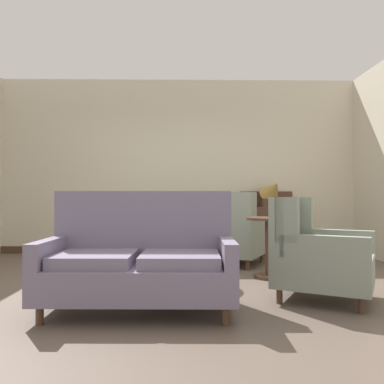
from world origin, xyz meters
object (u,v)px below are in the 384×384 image
(sideboard, at_px, (268,227))
(gramophone, at_px, (272,191))
(settee, at_px, (140,262))
(side_table, at_px, (268,241))
(armchair_beside_settee, at_px, (232,234))
(porcelain_vase, at_px, (174,229))
(coffee_table, at_px, (178,249))
(armchair_far_left, at_px, (159,234))
(armchair_near_sideboard, at_px, (315,255))

(sideboard, xyz_separation_m, gramophone, (0.05, -0.09, 0.60))
(settee, height_order, side_table, settee)
(sideboard, bearing_deg, side_table, -102.14)
(armchair_beside_settee, distance_m, side_table, 0.96)
(porcelain_vase, bearing_deg, sideboard, 56.00)
(coffee_table, xyz_separation_m, settee, (-0.31, -0.99, 0.02))
(coffee_table, relative_size, side_table, 1.24)
(armchair_beside_settee, bearing_deg, side_table, 135.60)
(armchair_far_left, bearing_deg, settee, 74.58)
(settee, relative_size, sideboard, 1.53)
(coffee_table, height_order, gramophone, gramophone)
(coffee_table, bearing_deg, settee, -107.46)
(side_table, xyz_separation_m, sideboard, (0.41, 1.90, 0.03))
(armchair_near_sideboard, distance_m, sideboard, 2.88)
(armchair_beside_settee, xyz_separation_m, armchair_near_sideboard, (0.57, -1.88, -0.02))
(gramophone, bearing_deg, armchair_near_sideboard, -94.35)
(armchair_beside_settee, xyz_separation_m, side_table, (0.32, -0.90, 0.00))
(coffee_table, xyz_separation_m, armchair_beside_settee, (0.76, 1.23, 0.04))
(settee, distance_m, gramophone, 3.69)
(armchair_far_left, height_order, sideboard, sideboard)
(side_table, distance_m, gramophone, 1.97)
(sideboard, bearing_deg, settee, -119.19)
(gramophone, bearing_deg, sideboard, 118.19)
(porcelain_vase, distance_m, settee, 1.01)
(sideboard, bearing_deg, gramophone, -61.81)
(armchair_far_left, height_order, side_table, armchair_far_left)
(porcelain_vase, xyz_separation_m, armchair_far_left, (-0.25, 1.42, -0.18))
(porcelain_vase, distance_m, side_table, 1.19)
(armchair_beside_settee, bearing_deg, settee, 90.39)
(side_table, height_order, sideboard, sideboard)
(porcelain_vase, height_order, gramophone, gramophone)
(gramophone, bearing_deg, porcelain_vase, -125.98)
(coffee_table, height_order, settee, settee)
(armchair_near_sideboard, bearing_deg, armchair_beside_settee, 44.73)
(porcelain_vase, xyz_separation_m, settee, (-0.27, -0.95, -0.20))
(armchair_far_left, xyz_separation_m, gramophone, (1.83, 0.76, 0.63))
(side_table, bearing_deg, gramophone, 75.77)
(settee, xyz_separation_m, side_table, (1.39, 1.32, 0.02))
(porcelain_vase, height_order, settee, settee)
(settee, distance_m, sideboard, 3.69)
(settee, xyz_separation_m, sideboard, (1.80, 3.22, 0.05))
(armchair_far_left, relative_size, armchair_near_sideboard, 0.96)
(armchair_beside_settee, height_order, gramophone, gramophone)
(porcelain_vase, relative_size, armchair_far_left, 0.32)
(side_table, bearing_deg, armchair_far_left, 142.60)
(porcelain_vase, bearing_deg, armchair_beside_settee, 57.81)
(settee, bearing_deg, coffee_table, 74.05)
(porcelain_vase, height_order, armchair_far_left, armchair_far_left)
(sideboard, relative_size, gramophone, 1.94)
(settee, bearing_deg, armchair_beside_settee, 65.82)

